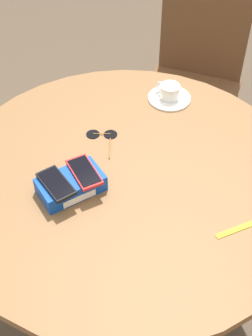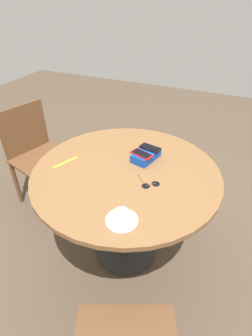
% 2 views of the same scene
% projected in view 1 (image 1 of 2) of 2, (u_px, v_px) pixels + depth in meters
% --- Properties ---
extents(ground_plane, '(8.00, 8.00, 0.00)m').
position_uv_depth(ground_plane, '(126.00, 295.00, 2.04)').
color(ground_plane, brown).
extents(round_table, '(1.16, 1.16, 0.77)m').
position_uv_depth(round_table, '(126.00, 194.00, 1.57)').
color(round_table, '#2D2D2D').
rests_on(round_table, ground_plane).
extents(phone_box, '(0.22, 0.16, 0.06)m').
position_uv_depth(phone_box, '(71.00, 185.00, 1.42)').
color(phone_box, '#0F42AD').
rests_on(phone_box, round_table).
extents(phone_black, '(0.09, 0.15, 0.01)m').
position_uv_depth(phone_black, '(56.00, 184.00, 1.37)').
color(phone_black, black).
rests_on(phone_black, phone_box).
extents(phone_red, '(0.11, 0.15, 0.01)m').
position_uv_depth(phone_red, '(84.00, 172.00, 1.41)').
color(phone_red, red).
rests_on(phone_red, phone_box).
extents(saucer, '(0.16, 0.16, 0.01)m').
position_uv_depth(saucer, '(169.00, 98.00, 1.76)').
color(saucer, white).
rests_on(saucer, round_table).
extents(coffee_cup, '(0.07, 0.10, 0.05)m').
position_uv_depth(coffee_cup, '(169.00, 91.00, 1.74)').
color(coffee_cup, white).
rests_on(coffee_cup, saucer).
extents(lanyard_strap, '(0.17, 0.08, 0.00)m').
position_uv_depth(lanyard_strap, '(244.00, 227.00, 1.34)').
color(lanyard_strap, yellow).
rests_on(lanyard_strap, round_table).
extents(sunglasses, '(0.11, 0.15, 0.01)m').
position_uv_depth(sunglasses, '(103.00, 136.00, 1.61)').
color(sunglasses, black).
rests_on(sunglasses, round_table).
extents(chair_far_side, '(0.60, 0.60, 0.91)m').
position_uv_depth(chair_far_side, '(192.00, 84.00, 2.33)').
color(chair_far_side, brown).
rests_on(chair_far_side, ground_plane).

